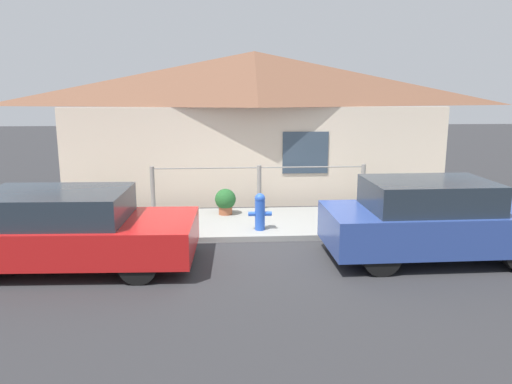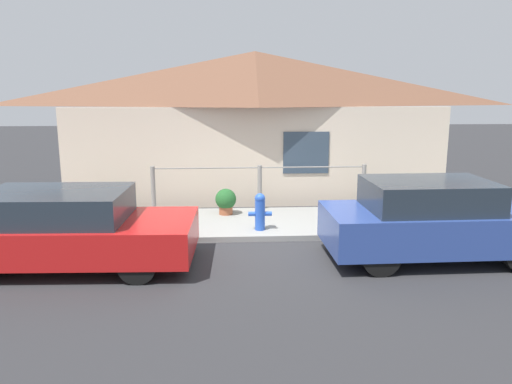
{
  "view_description": "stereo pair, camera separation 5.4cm",
  "coord_description": "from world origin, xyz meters",
  "px_view_note": "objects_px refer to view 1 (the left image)",
  "views": [
    {
      "loc": [
        -0.79,
        -8.96,
        2.84
      ],
      "look_at": [
        -0.19,
        0.3,
        0.9
      ],
      "focal_mm": 35.0,
      "sensor_mm": 36.0,
      "label": 1
    },
    {
      "loc": [
        -0.74,
        -8.97,
        2.84
      ],
      "look_at": [
        -0.19,
        0.3,
        0.9
      ],
      "focal_mm": 35.0,
      "sensor_mm": 36.0,
      "label": 2
    }
  ],
  "objects_px": {
    "car_right": "(433,220)",
    "potted_plant_near_hydrant": "(225,201)",
    "car_left": "(65,229)",
    "potted_plant_corner": "(379,200)",
    "potted_plant_by_fence": "(104,201)",
    "fire_hydrant": "(260,211)"
  },
  "relations": [
    {
      "from": "fire_hydrant",
      "to": "potted_plant_near_hydrant",
      "type": "distance_m",
      "value": 1.44
    },
    {
      "from": "potted_plant_corner",
      "to": "potted_plant_near_hydrant",
      "type": "bearing_deg",
      "value": -179.62
    },
    {
      "from": "potted_plant_by_fence",
      "to": "car_left",
      "type": "bearing_deg",
      "value": -87.67
    },
    {
      "from": "fire_hydrant",
      "to": "potted_plant_corner",
      "type": "bearing_deg",
      "value": 24.92
    },
    {
      "from": "potted_plant_by_fence",
      "to": "potted_plant_corner",
      "type": "distance_m",
      "value": 6.16
    },
    {
      "from": "fire_hydrant",
      "to": "potted_plant_corner",
      "type": "height_order",
      "value": "fire_hydrant"
    },
    {
      "from": "car_right",
      "to": "potted_plant_by_fence",
      "type": "height_order",
      "value": "car_right"
    },
    {
      "from": "potted_plant_near_hydrant",
      "to": "potted_plant_corner",
      "type": "height_order",
      "value": "potted_plant_near_hydrant"
    },
    {
      "from": "car_left",
      "to": "car_right",
      "type": "bearing_deg",
      "value": 1.92
    },
    {
      "from": "car_left",
      "to": "potted_plant_by_fence",
      "type": "height_order",
      "value": "car_left"
    },
    {
      "from": "car_right",
      "to": "potted_plant_by_fence",
      "type": "bearing_deg",
      "value": 152.17
    },
    {
      "from": "car_left",
      "to": "potted_plant_by_fence",
      "type": "relative_size",
      "value": 7.94
    },
    {
      "from": "car_right",
      "to": "potted_plant_near_hydrant",
      "type": "relative_size",
      "value": 6.45
    },
    {
      "from": "fire_hydrant",
      "to": "car_left",
      "type": "bearing_deg",
      "value": -154.38
    },
    {
      "from": "car_right",
      "to": "potted_plant_by_fence",
      "type": "relative_size",
      "value": 7.14
    },
    {
      "from": "car_right",
      "to": "potted_plant_corner",
      "type": "height_order",
      "value": "car_right"
    },
    {
      "from": "fire_hydrant",
      "to": "potted_plant_by_fence",
      "type": "distance_m",
      "value": 3.72
    },
    {
      "from": "potted_plant_near_hydrant",
      "to": "potted_plant_by_fence",
      "type": "distance_m",
      "value": 2.72
    },
    {
      "from": "car_left",
      "to": "potted_plant_corner",
      "type": "xyz_separation_m",
      "value": [
        6.03,
        2.85,
        -0.25
      ]
    },
    {
      "from": "car_right",
      "to": "fire_hydrant",
      "type": "bearing_deg",
      "value": 150.0
    },
    {
      "from": "car_right",
      "to": "potted_plant_corner",
      "type": "relative_size",
      "value": 7.3
    },
    {
      "from": "car_left",
      "to": "potted_plant_corner",
      "type": "distance_m",
      "value": 6.67
    }
  ]
}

